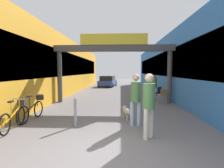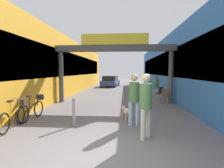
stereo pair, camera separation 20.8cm
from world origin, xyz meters
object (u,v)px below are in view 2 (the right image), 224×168
object	(u,v)px
pedestrian_companion	(146,101)
cafe_chair_black_farther	(160,92)
cafe_chair_wood_nearer	(164,95)
dog_on_leash	(126,111)
parked_car_blue	(110,81)
pedestrian_with_dog	(134,96)
pedestrian_carrying_crate	(156,85)
bicycle_orange_nearest	(14,115)
bicycle_black_second	(33,108)
bollard_post_metal	(74,112)

from	to	relation	value
pedestrian_companion	cafe_chair_black_farther	distance (m)	6.86
cafe_chair_wood_nearer	pedestrian_companion	bearing A→B (deg)	-107.35
dog_on_leash	parked_car_blue	world-z (taller)	parked_car_blue
pedestrian_companion	parked_car_blue	xyz separation A→B (m)	(-2.41, 16.93, -0.43)
pedestrian_with_dog	cafe_chair_black_farther	size ratio (longest dim) A/B	2.04
dog_on_leash	parked_car_blue	xyz separation A→B (m)	(-1.86, 14.86, 0.34)
pedestrian_companion	pedestrian_carrying_crate	bearing A→B (deg)	77.92
pedestrian_with_dog	cafe_chair_black_farther	distance (m)	5.79
pedestrian_with_dog	bicycle_orange_nearest	world-z (taller)	pedestrian_with_dog
pedestrian_companion	bicycle_black_second	bearing A→B (deg)	157.64
parked_car_blue	pedestrian_companion	bearing A→B (deg)	-81.89
pedestrian_carrying_crate	dog_on_leash	bearing A→B (deg)	-111.72
pedestrian_with_dog	cafe_chair_wood_nearer	xyz separation A→B (m)	(1.95, 4.18, -0.51)
bicycle_orange_nearest	pedestrian_with_dog	bearing A→B (deg)	8.08
parked_car_blue	bicycle_orange_nearest	bearing A→B (deg)	-96.62
bicycle_black_second	cafe_chair_wood_nearer	distance (m)	6.96
bollard_post_metal	dog_on_leash	bearing A→B (deg)	31.03
bicycle_black_second	bollard_post_metal	bearing A→B (deg)	-22.32
pedestrian_carrying_crate	dog_on_leash	world-z (taller)	pedestrian_carrying_crate
bicycle_orange_nearest	parked_car_blue	bearing A→B (deg)	83.38
bicycle_orange_nearest	cafe_chair_wood_nearer	bearing A→B (deg)	38.48
pedestrian_with_dog	dog_on_leash	bearing A→B (deg)	108.03
pedestrian_carrying_crate	cafe_chair_wood_nearer	world-z (taller)	pedestrian_carrying_crate
pedestrian_companion	bollard_post_metal	xyz separation A→B (m)	(-2.37, 0.97, -0.56)
pedestrian_carrying_crate	cafe_chair_wood_nearer	bearing A→B (deg)	-87.69
dog_on_leash	cafe_chair_wood_nearer	bearing A→B (deg)	56.02
bollard_post_metal	cafe_chair_black_farther	bearing A→B (deg)	54.38
pedestrian_with_dog	pedestrian_carrying_crate	bearing A→B (deg)	73.43
pedestrian_companion	bicycle_orange_nearest	bearing A→B (deg)	171.80
dog_on_leash	bicycle_black_second	xyz separation A→B (m)	(-3.71, -0.31, 0.13)
pedestrian_companion	dog_on_leash	distance (m)	2.27
bicycle_orange_nearest	cafe_chair_wood_nearer	distance (m)	7.64
cafe_chair_wood_nearer	bollard_post_metal	bearing A→B (deg)	-132.58
pedestrian_with_dog	dog_on_leash	size ratio (longest dim) A/B	2.56
pedestrian_companion	bicycle_black_second	size ratio (longest dim) A/B	1.10
pedestrian_carrying_crate	bollard_post_metal	world-z (taller)	pedestrian_carrying_crate
pedestrian_carrying_crate	bollard_post_metal	size ratio (longest dim) A/B	1.63
pedestrian_with_dog	bicycle_orange_nearest	xyz separation A→B (m)	(-4.04, -0.57, -0.61)
pedestrian_carrying_crate	pedestrian_companion	bearing A→B (deg)	-102.08
bollard_post_metal	cafe_chair_wood_nearer	bearing A→B (deg)	47.42
pedestrian_carrying_crate	parked_car_blue	xyz separation A→B (m)	(-4.01, 9.47, -0.29)
dog_on_leash	bicycle_orange_nearest	xyz separation A→B (m)	(-3.75, -1.44, 0.13)
bicycle_orange_nearest	cafe_chair_black_farther	bearing A→B (deg)	45.08
dog_on_leash	cafe_chair_wood_nearer	xyz separation A→B (m)	(2.23, 3.31, 0.23)
bicycle_orange_nearest	cafe_chair_wood_nearer	xyz separation A→B (m)	(5.98, 4.76, 0.10)
bollard_post_metal	cafe_chair_wood_nearer	world-z (taller)	bollard_post_metal
pedestrian_with_dog	cafe_chair_black_farther	world-z (taller)	pedestrian_with_dog
bollard_post_metal	cafe_chair_black_farther	size ratio (longest dim) A/B	1.13
pedestrian_with_dog	parked_car_blue	distance (m)	15.89
pedestrian_companion	cafe_chair_wood_nearer	distance (m)	5.66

